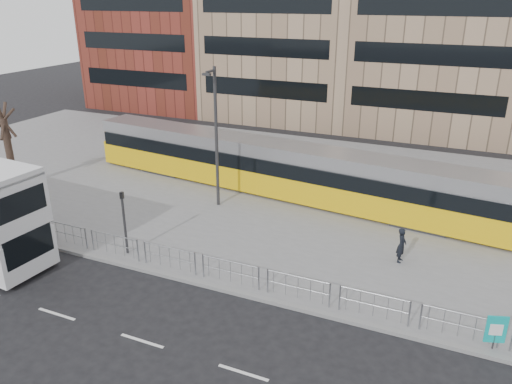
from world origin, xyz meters
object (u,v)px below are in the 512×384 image
at_px(tram, 280,169).
at_px(ad_panel, 496,330).
at_px(traffic_light_west, 124,215).
at_px(lamp_post_west, 216,133).
at_px(pedestrian, 402,245).

xyz_separation_m(tram, ad_panel, (12.01, -10.54, -0.82)).
relative_size(traffic_light_west, lamp_post_west, 0.39).
height_order(pedestrian, lamp_post_west, lamp_post_west).
xyz_separation_m(tram, traffic_light_west, (-3.80, -10.01, 0.39)).
height_order(tram, lamp_post_west, lamp_post_west).
height_order(traffic_light_west, lamp_post_west, lamp_post_west).
distance_m(tram, ad_panel, 16.00).
relative_size(ad_panel, traffic_light_west, 0.43).
distance_m(ad_panel, traffic_light_west, 15.87).
distance_m(ad_panel, lamp_post_west, 16.74).
bearing_deg(pedestrian, lamp_post_west, 81.13).
distance_m(tram, pedestrian, 9.91).
bearing_deg(traffic_light_west, lamp_post_west, 72.60).
height_order(ad_panel, lamp_post_west, lamp_post_west).
xyz_separation_m(ad_panel, traffic_light_west, (-15.81, 0.53, 1.20)).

